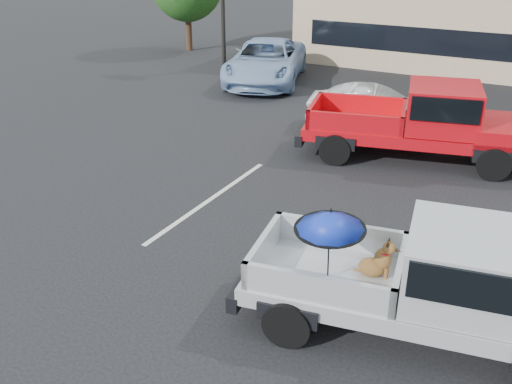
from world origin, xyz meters
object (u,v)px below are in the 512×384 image
at_px(red_pickup, 434,120).
at_px(silver_sedan, 375,110).
at_px(silver_pickup, 445,280).
at_px(blue_suv, 266,62).

relative_size(red_pickup, silver_sedan, 1.61).
bearing_deg(silver_pickup, blue_suv, 117.48).
height_order(red_pickup, blue_suv, red_pickup).
xyz_separation_m(silver_pickup, silver_sedan, (-4.08, 9.33, -0.37)).
bearing_deg(silver_pickup, silver_sedan, 104.07).
bearing_deg(silver_sedan, silver_pickup, -170.09).
height_order(silver_sedan, blue_suv, blue_suv).
bearing_deg(blue_suv, red_pickup, -53.15).
distance_m(silver_pickup, red_pickup, 7.85).
bearing_deg(red_pickup, blue_suv, 131.53).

